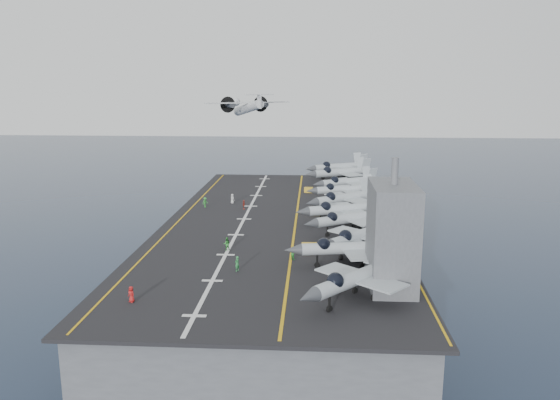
# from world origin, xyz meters

# --- Properties ---
(ground) EXTENTS (500.00, 500.00, 0.00)m
(ground) POSITION_xyz_m (0.00, 0.00, 0.00)
(ground) COLOR #142135
(ground) RESTS_ON ground
(hull) EXTENTS (36.00, 90.00, 10.00)m
(hull) POSITION_xyz_m (0.00, 0.00, 5.00)
(hull) COLOR #56595E
(hull) RESTS_ON ground
(flight_deck) EXTENTS (38.00, 92.00, 0.40)m
(flight_deck) POSITION_xyz_m (0.00, 0.00, 10.20)
(flight_deck) COLOR black
(flight_deck) RESTS_ON hull
(foul_line) EXTENTS (0.35, 90.00, 0.02)m
(foul_line) POSITION_xyz_m (3.00, 0.00, 10.42)
(foul_line) COLOR gold
(foul_line) RESTS_ON flight_deck
(landing_centerline) EXTENTS (0.50, 90.00, 0.02)m
(landing_centerline) POSITION_xyz_m (-6.00, 0.00, 10.42)
(landing_centerline) COLOR silver
(landing_centerline) RESTS_ON flight_deck
(deck_edge_port) EXTENTS (0.25, 90.00, 0.02)m
(deck_edge_port) POSITION_xyz_m (-17.00, 0.00, 10.42)
(deck_edge_port) COLOR gold
(deck_edge_port) RESTS_ON flight_deck
(deck_edge_stbd) EXTENTS (0.25, 90.00, 0.02)m
(deck_edge_stbd) POSITION_xyz_m (18.50, 0.00, 10.42)
(deck_edge_stbd) COLOR gold
(deck_edge_stbd) RESTS_ON flight_deck
(island_superstructure) EXTENTS (5.00, 10.00, 15.00)m
(island_superstructure) POSITION_xyz_m (15.00, -30.00, 17.90)
(island_superstructure) COLOR #56595E
(island_superstructure) RESTS_ON flight_deck
(fighter_jet_0) EXTENTS (18.00, 18.38, 5.37)m
(fighter_jet_0) POSITION_xyz_m (10.60, -34.85, 13.08)
(fighter_jet_0) COLOR #9AA3A9
(fighter_jet_0) RESTS_ON flight_deck
(fighter_jet_1) EXTENTS (16.25, 12.30, 5.11)m
(fighter_jet_1) POSITION_xyz_m (10.55, -23.50, 12.96)
(fighter_jet_1) COLOR #979EA6
(fighter_jet_1) RESTS_ON flight_deck
(fighter_jet_2) EXTENTS (17.62, 18.20, 5.29)m
(fighter_jet_2) POSITION_xyz_m (12.46, -17.84, 13.05)
(fighter_jet_2) COLOR #9FA5AE
(fighter_jet_2) RESTS_ON flight_deck
(fighter_jet_3) EXTENTS (17.41, 15.78, 5.03)m
(fighter_jet_3) POSITION_xyz_m (11.61, -7.83, 12.92)
(fighter_jet_3) COLOR #9DA4AE
(fighter_jet_3) RESTS_ON flight_deck
(fighter_jet_4) EXTENTS (17.79, 14.74, 5.29)m
(fighter_jet_4) POSITION_xyz_m (11.17, -1.83, 13.05)
(fighter_jet_4) COLOR gray
(fighter_jet_4) RESTS_ON flight_deck
(fighter_jet_5) EXTENTS (18.78, 17.67, 5.43)m
(fighter_jet_5) POSITION_xyz_m (11.80, 6.65, 13.12)
(fighter_jet_5) COLOR #8E969E
(fighter_jet_5) RESTS_ON flight_deck
(fighter_jet_6) EXTENTS (16.28, 13.07, 4.93)m
(fighter_jet_6) POSITION_xyz_m (12.25, 16.08, 12.86)
(fighter_jet_6) COLOR gray
(fighter_jet_6) RESTS_ON flight_deck
(fighter_jet_7) EXTENTS (17.91, 15.87, 5.20)m
(fighter_jet_7) POSITION_xyz_m (13.28, 23.98, 13.00)
(fighter_jet_7) COLOR #9EA8B0
(fighter_jet_7) RESTS_ON flight_deck
(fighter_jet_8) EXTENTS (19.68, 17.30, 5.72)m
(fighter_jet_8) POSITION_xyz_m (12.32, 34.88, 13.26)
(fighter_jet_8) COLOR gray
(fighter_jet_8) RESTS_ON flight_deck
(tow_cart_a) EXTENTS (2.20, 1.54, 1.26)m
(tow_cart_a) POSITION_xyz_m (5.48, -18.10, 11.03)
(tow_cart_a) COLOR gold
(tow_cart_a) RESTS_ON flight_deck
(tow_cart_b) EXTENTS (2.04, 1.51, 1.12)m
(tow_cart_b) POSITION_xyz_m (6.54, 3.99, 10.96)
(tow_cart_b) COLOR gold
(tow_cart_b) RESTS_ON flight_deck
(tow_cart_c) EXTENTS (1.92, 1.35, 1.08)m
(tow_cart_c) POSITION_xyz_m (4.91, 24.06, 10.94)
(tow_cart_c) COLOR gold
(tow_cart_c) RESTS_ON flight_deck
(crew_0) EXTENTS (1.28, 1.18, 1.78)m
(crew_0) POSITION_xyz_m (-13.52, -36.87, 11.29)
(crew_0) COLOR #B21919
(crew_0) RESTS_ON flight_deck
(crew_2) EXTENTS (1.32, 1.07, 1.89)m
(crew_2) POSITION_xyz_m (-6.17, -17.87, 11.35)
(crew_2) COLOR green
(crew_2) RESTS_ON flight_deck
(crew_3) EXTENTS (1.28, 1.37, 1.91)m
(crew_3) POSITION_xyz_m (-14.49, 8.66, 11.35)
(crew_3) COLOR green
(crew_3) RESTS_ON flight_deck
(crew_4) EXTENTS (0.71, 1.05, 1.74)m
(crew_4) POSITION_xyz_m (-6.97, 7.39, 11.27)
(crew_4) COLOR #A83123
(crew_4) RESTS_ON flight_deck
(crew_5) EXTENTS (1.36, 1.31, 1.89)m
(crew_5) POSITION_xyz_m (-9.84, 12.28, 11.35)
(crew_5) COLOR silver
(crew_5) RESTS_ON flight_deck
(crew_6) EXTENTS (1.27, 1.40, 1.94)m
(crew_6) POSITION_xyz_m (-3.50, -26.37, 11.37)
(crew_6) COLOR #2A863F
(crew_6) RESTS_ON flight_deck
(crew_7) EXTENTS (1.26, 1.26, 1.79)m
(crew_7) POSITION_xyz_m (3.31, -21.41, 11.29)
(crew_7) COLOR #268C33
(crew_7) RESTS_ON flight_deck
(transport_plane) EXTENTS (28.25, 25.59, 5.53)m
(transport_plane) POSITION_xyz_m (-11.56, 54.40, 26.88)
(transport_plane) COLOR white
(fighter_jet_9) EXTENTS (19.68, 17.30, 5.72)m
(fighter_jet_9) POSITION_xyz_m (12.32, 43.00, 13.26)
(fighter_jet_9) COLOR gray
(fighter_jet_9) RESTS_ON flight_deck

